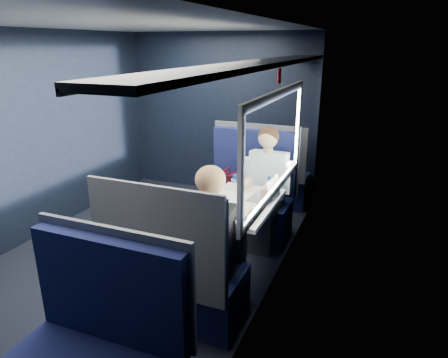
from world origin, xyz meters
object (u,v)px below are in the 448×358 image
at_px(seat_bay_near, 247,199).
at_px(woman, 214,237).
at_px(man, 265,182).
at_px(seat_row_front, 270,177).
at_px(table, 237,210).
at_px(bottle_small, 269,187).
at_px(cup, 274,186).
at_px(seat_bay_far, 176,277).
at_px(laptop, 267,194).

relative_size(seat_bay_near, woman, 0.95).
bearing_deg(man, seat_row_front, 102.83).
distance_m(table, bottle_small, 0.38).
bearing_deg(woman, man, 90.00).
bearing_deg(bottle_small, seat_row_front, 104.82).
bearing_deg(bottle_small, seat_bay_near, 124.34).
xyz_separation_m(seat_bay_near, cup, (0.43, -0.43, 0.36)).
bearing_deg(bottle_small, cup, 88.29).
bearing_deg(seat_bay_far, man, 80.97).
bearing_deg(seat_row_front, seat_bay_far, -90.00).
relative_size(table, cup, 11.54).
relative_size(seat_bay_near, seat_row_front, 1.09).
distance_m(seat_bay_far, seat_row_front, 2.67).
distance_m(seat_bay_far, woman, 0.43).
height_order(woman, laptop, woman).
bearing_deg(cup, woman, -98.05).
distance_m(seat_row_front, bottle_small, 1.64).
xyz_separation_m(bottle_small, cup, (0.01, 0.18, -0.05)).
bearing_deg(seat_bay_far, woman, 33.82).
bearing_deg(seat_row_front, seat_bay_near, -90.84).
distance_m(seat_bay_near, seat_row_front, 0.92).
bearing_deg(woman, seat_bay_near, 99.46).
bearing_deg(cup, bottle_small, -91.71).
xyz_separation_m(table, seat_bay_far, (-0.18, -0.87, -0.25)).
distance_m(man, woman, 1.41).
bearing_deg(seat_bay_near, bottle_small, -55.66).
xyz_separation_m(laptop, bottle_small, (-0.02, 0.10, 0.03)).
height_order(seat_bay_near, cup, seat_bay_near).
relative_size(table, seat_row_front, 0.86).
bearing_deg(man, cup, -57.91).
distance_m(seat_bay_near, cup, 0.71).
relative_size(man, cup, 15.26).
relative_size(woman, cup, 15.26).
distance_m(table, woman, 0.71).
relative_size(table, woman, 0.76).
height_order(seat_bay_near, laptop, seat_bay_near).
distance_m(seat_row_front, laptop, 1.73).
relative_size(man, laptop, 4.24).
relative_size(laptop, cup, 3.60).
distance_m(man, laptop, 0.57).
height_order(seat_bay_far, man, man).
relative_size(table, bottle_small, 4.96).
bearing_deg(seat_row_front, woman, -84.30).
distance_m(seat_bay_near, bottle_small, 0.85).
bearing_deg(table, laptop, 33.64).
distance_m(laptop, bottle_small, 0.10).
bearing_deg(bottle_small, woman, -99.22).
height_order(man, woman, same).
relative_size(seat_bay_far, bottle_small, 6.24).
relative_size(seat_row_front, woman, 0.88).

